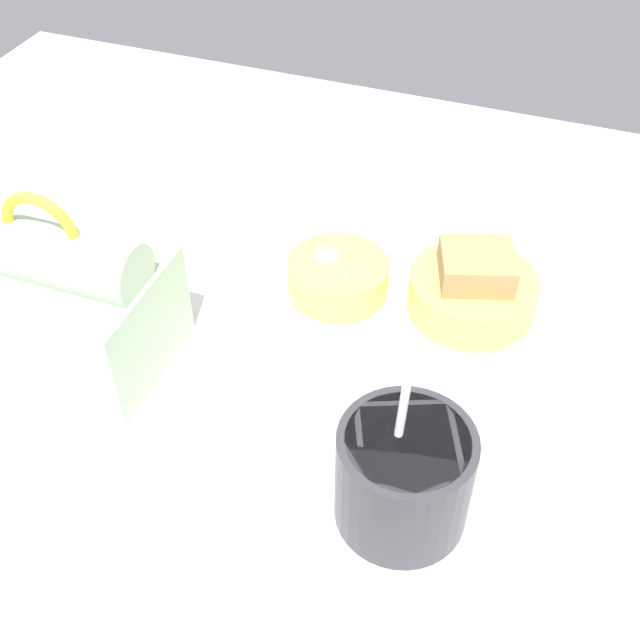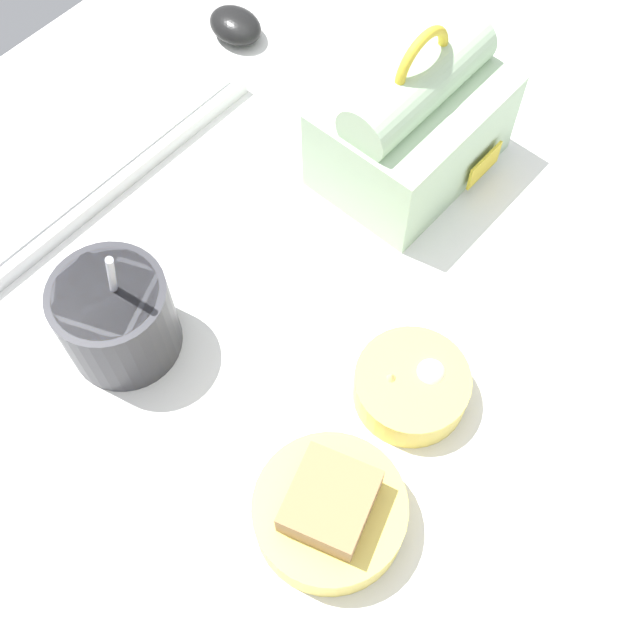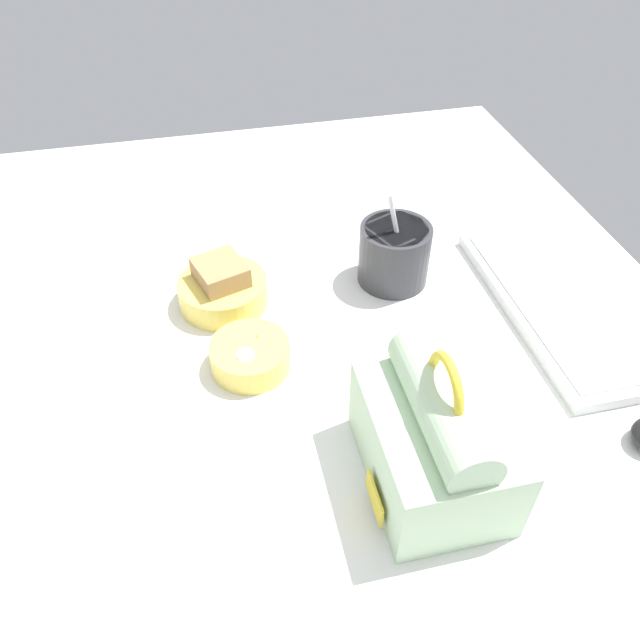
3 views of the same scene
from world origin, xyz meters
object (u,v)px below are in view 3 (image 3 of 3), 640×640
soup_cup (394,253)px  keyboard (552,307)px  bento_bowl_sandwich (223,288)px  bento_bowl_snacks (251,355)px  lunch_bag (435,438)px

soup_cup → keyboard: bearing=57.9°
bento_bowl_sandwich → soup_cup: bearing=89.8°
keyboard → bento_bowl_snacks: size_ratio=3.55×
keyboard → lunch_bag: bearing=-50.6°
lunch_bag → soup_cup: 36.20cm
lunch_bag → bento_bowl_sandwich: size_ratio=1.45×
soup_cup → bento_bowl_snacks: 28.19cm
lunch_bag → soup_cup: size_ratio=1.20×
keyboard → bento_bowl_sandwich: size_ratio=2.89×
keyboard → bento_bowl_sandwich: 48.86cm
soup_cup → bento_bowl_snacks: soup_cup is taller
keyboard → soup_cup: (-12.89, -20.56, 3.98)cm
lunch_bag → bento_bowl_sandwich: (-35.58, -19.54, -3.98)cm
keyboard → lunch_bag: size_ratio=1.99×
bento_bowl_sandwich → lunch_bag: bearing=28.8°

